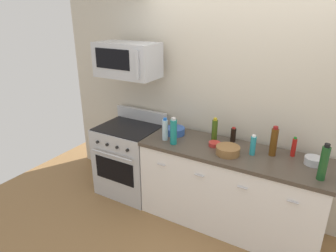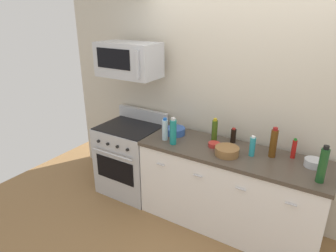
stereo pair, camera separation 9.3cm
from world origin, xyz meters
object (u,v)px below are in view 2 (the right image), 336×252
object	(u,v)px
microwave	(129,60)
bottle_water_clear	(165,129)
bowl_blue_mixing	(175,131)
bowl_red_small	(214,144)
range_oven	(131,158)
bottle_wine_amber	(273,143)
bottle_olive_oil	(215,131)
bowl_wooden_salad	(227,151)
bottle_wine_green	(323,165)
bottle_dish_soap	(252,146)
bottle_sparkling_teal	(173,132)
bottle_hot_sauce_red	(294,149)
bowl_steel_prep	(313,163)
bottle_soy_sauce_dark	(233,136)

from	to	relation	value
microwave	bottle_water_clear	xyz separation A→B (m)	(0.60, -0.15, -0.71)
bowl_blue_mixing	bowl_red_small	bearing A→B (deg)	-7.90
range_oven	bowl_blue_mixing	world-z (taller)	range_oven
microwave	bottle_wine_amber	bearing A→B (deg)	1.96
range_oven	bottle_water_clear	bearing A→B (deg)	-10.09
bottle_olive_oil	bowl_wooden_salad	size ratio (longest dim) A/B	1.11
bottle_water_clear	bottle_wine_green	bearing A→B (deg)	-1.90
microwave	bottle_wine_amber	world-z (taller)	microwave
bowl_blue_mixing	bottle_dish_soap	bearing A→B (deg)	-4.53
bottle_wine_green	bottle_wine_amber	world-z (taller)	bottle_wine_green
bottle_water_clear	bowl_wooden_salad	world-z (taller)	bottle_water_clear
bottle_water_clear	bowl_red_small	world-z (taller)	bottle_water_clear
bottle_dish_soap	bottle_sparkling_teal	xyz separation A→B (m)	(-0.82, -0.17, 0.04)
bottle_wine_green	bowl_red_small	size ratio (longest dim) A/B	2.67
microwave	bottle_dish_soap	size ratio (longest dim) A/B	3.45
bottle_olive_oil	bowl_red_small	world-z (taller)	bottle_olive_oil
range_oven	bottle_wine_green	xyz separation A→B (m)	(2.20, -0.16, 0.61)
bottle_sparkling_teal	bowl_red_small	distance (m)	0.46
microwave	bottle_wine_amber	size ratio (longest dim) A/B	2.37
range_oven	bottle_wine_green	size ratio (longest dim) A/B	3.14
bottle_dish_soap	bottle_wine_green	size ratio (longest dim) A/B	0.63
bottle_wine_green	bottle_sparkling_teal	size ratio (longest dim) A/B	1.12
bottle_wine_amber	bowl_blue_mixing	xyz separation A→B (m)	(-1.12, -0.01, -0.11)
range_oven	bottle_hot_sauce_red	world-z (taller)	bottle_hot_sauce_red
range_oven	bowl_red_small	xyz separation A→B (m)	(1.15, 0.02, 0.47)
bottle_dish_soap	bottle_sparkling_teal	world-z (taller)	bottle_sparkling_teal
bottle_water_clear	bowl_wooden_salad	distance (m)	0.74
bottle_wine_green	bowl_steel_prep	distance (m)	0.30
microwave	bowl_steel_prep	size ratio (longest dim) A/B	4.48
bottle_wine_green	bottle_wine_amber	xyz separation A→B (m)	(-0.47, 0.26, -0.01)
range_oven	bottle_hot_sauce_red	distance (m)	2.01
bowl_steel_prep	microwave	bearing A→B (deg)	-178.40
bottle_olive_oil	bottle_soy_sauce_dark	distance (m)	0.21
bottle_sparkling_teal	bottle_olive_oil	bearing A→B (deg)	39.98
range_oven	bowl_blue_mixing	size ratio (longest dim) A/B	4.59
bowl_wooden_salad	bowl_steel_prep	size ratio (longest dim) A/B	1.47
bottle_wine_amber	bowl_steel_prep	bearing A→B (deg)	-0.05
range_oven	microwave	size ratio (longest dim) A/B	1.44
bottle_water_clear	bottle_soy_sauce_dark	world-z (taller)	bottle_water_clear
bowl_wooden_salad	bottle_olive_oil	bearing A→B (deg)	135.44
bottle_wine_green	bottle_hot_sauce_red	xyz separation A→B (m)	(-0.28, 0.35, -0.06)
bottle_dish_soap	bowl_red_small	world-z (taller)	bottle_dish_soap
bowl_blue_mixing	bowl_red_small	distance (m)	0.53
bottle_wine_amber	bottle_sparkling_teal	size ratio (longest dim) A/B	1.03
bottle_water_clear	bowl_wooden_salad	xyz separation A→B (m)	(0.74, 0.01, -0.08)
bottle_wine_green	bowl_blue_mixing	distance (m)	1.61
bottle_water_clear	bottle_soy_sauce_dark	bearing A→B (deg)	26.19
range_oven	bottle_dish_soap	world-z (taller)	bottle_dish_soap
bottle_soy_sauce_dark	bowl_red_small	bearing A→B (deg)	-122.54
bottle_hot_sauce_red	bowl_blue_mixing	size ratio (longest dim) A/B	0.89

